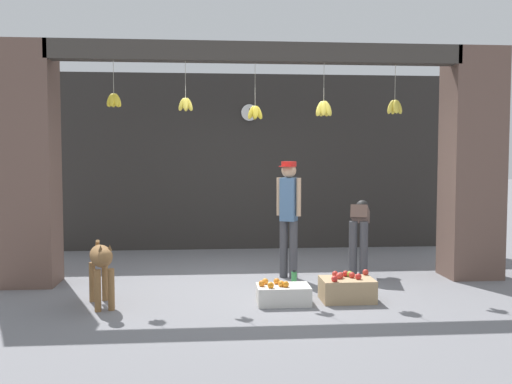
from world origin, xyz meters
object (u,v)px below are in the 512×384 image
Objects in this scene: dog at (102,261)px; fruit_crate_oranges at (283,294)px; fruit_crate_apples at (347,289)px; wall_clock at (249,113)px; worker_stooping at (360,227)px; shopkeeper at (289,210)px; water_bottle at (294,282)px.

fruit_crate_oranges is (1.98, -0.05, -0.39)m from dog.
dog is 1.41× the size of fruit_crate_apples.
fruit_crate_oranges is at bearing 70.16° from dog.
wall_clock is (1.87, 3.67, 1.89)m from dog.
dog is 2.02m from fruit_crate_oranges.
fruit_crate_apples is at bearing -76.94° from wall_clock.
worker_stooping reaches higher than dog.
shopkeeper reaches higher than water_bottle.
fruit_crate_oranges is 0.75m from fruit_crate_apples.
dog is 2.88× the size of water_bottle.
fruit_crate_oranges is 4.36m from wall_clock.
fruit_crate_oranges is at bearing -174.32° from fruit_crate_apples.
shopkeeper is 5.42× the size of water_bottle.
dog is 2.74m from fruit_crate_apples.
fruit_crate_oranges is (-1.23, -1.37, -0.56)m from worker_stooping.
dog is 2.60m from shopkeeper.
worker_stooping is (3.21, 1.32, 0.17)m from dog.
worker_stooping is at bearing 94.00° from dog.
dog reaches higher than water_bottle.
fruit_crate_oranges is (-0.25, -1.33, -0.80)m from shopkeeper.
shopkeeper is at bearing -158.11° from worker_stooping.
worker_stooping is 3.49× the size of water_bottle.
shopkeeper is 1.56× the size of worker_stooping.
wall_clock is (-1.34, 2.35, 1.72)m from worker_stooping.
water_bottle is (2.17, 0.40, -0.36)m from dog.
worker_stooping is (0.98, 0.04, -0.24)m from shopkeeper.
wall_clock is at bearing -53.03° from shopkeeper.
worker_stooping is 1.71× the size of fruit_crate_apples.
shopkeeper is 2.68× the size of fruit_crate_oranges.
fruit_crate_oranges is 0.49m from water_bottle.
water_bottle is at bearing 145.31° from fruit_crate_apples.
shopkeeper is 5.19× the size of wall_clock.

